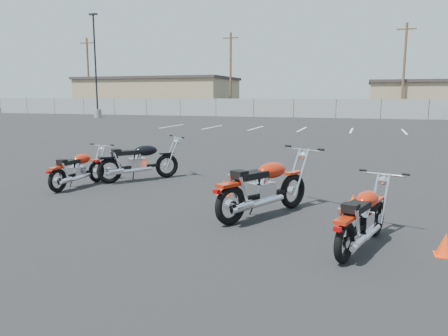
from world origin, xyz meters
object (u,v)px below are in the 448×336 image
(motorcycle_second_black, at_px, (139,161))
(motorcycle_third_red, at_px, (264,187))
(motorcycle_front_red, at_px, (78,169))
(motorcycle_rear_red, at_px, (363,218))

(motorcycle_second_black, height_order, motorcycle_third_red, motorcycle_third_red)
(motorcycle_second_black, bearing_deg, motorcycle_third_red, -31.04)
(motorcycle_front_red, height_order, motorcycle_rear_red, motorcycle_rear_red)
(motorcycle_second_black, distance_m, motorcycle_rear_red, 6.38)
(motorcycle_second_black, relative_size, motorcycle_third_red, 0.86)
(motorcycle_front_red, distance_m, motorcycle_third_red, 4.80)
(motorcycle_front_red, relative_size, motorcycle_third_red, 0.84)
(motorcycle_second_black, distance_m, motorcycle_third_red, 4.33)
(motorcycle_front_red, relative_size, motorcycle_rear_red, 0.97)
(motorcycle_third_red, xyz_separation_m, motorcycle_rear_red, (1.67, -1.18, -0.09))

